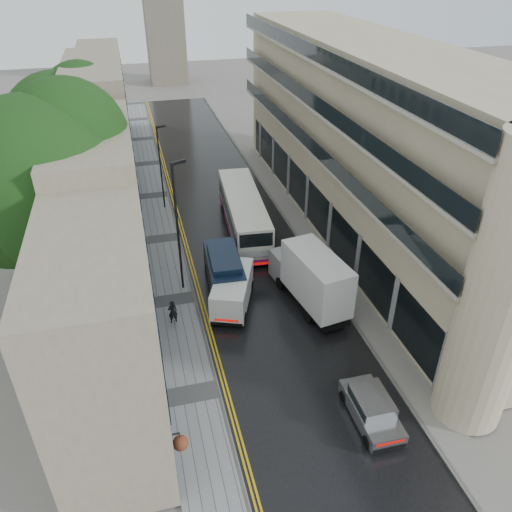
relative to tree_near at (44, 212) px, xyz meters
name	(u,v)px	position (x,y,z in m)	size (l,w,h in m)	color
road	(235,231)	(12.50, 7.50, -6.94)	(9.00, 85.00, 0.02)	black
left_sidewalk	(162,239)	(6.65, 7.50, -6.89)	(2.70, 85.00, 0.12)	gray
right_sidewalk	(298,222)	(17.90, 7.50, -6.89)	(1.80, 85.00, 0.12)	slate
old_shop_row	(103,160)	(3.05, 10.00, -0.95)	(4.50, 56.00, 12.00)	gray
modern_block	(369,143)	(22.80, 6.00, 0.05)	(8.00, 40.00, 14.00)	#C2B690
tree_near	(44,212)	(0.00, 0.00, 0.00)	(10.56, 10.56, 13.89)	black
tree_far	(67,147)	(0.30, 13.00, -0.72)	(9.24, 9.24, 12.46)	black
cream_bus	(234,235)	(11.75, 4.11, -5.36)	(2.61, 11.47, 3.13)	silver
white_lorry	(309,296)	(14.33, -5.00, -4.98)	(2.22, 7.42, 3.89)	silver
silver_hatchback	(369,435)	(13.97, -14.18, -6.18)	(1.75, 4.00, 1.50)	#A1A1A5
white_van	(213,306)	(8.76, -3.36, -5.83)	(2.07, 4.83, 2.18)	white
navy_van	(213,287)	(9.06, -1.79, -5.55)	(2.15, 5.37, 2.74)	black
pedestrian	(173,312)	(6.36, -3.08, -6.04)	(0.57, 0.37, 1.57)	black
lamp_post_near	(178,230)	(7.39, 0.43, -2.42)	(0.99, 0.22, 8.82)	black
lamp_post_far	(161,169)	(7.41, 13.07, -3.23)	(0.81, 0.18, 7.19)	black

